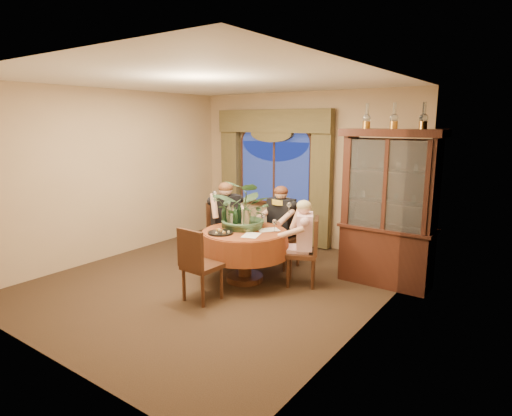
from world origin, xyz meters
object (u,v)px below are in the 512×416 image
Objects in this scene: chair_back_right at (283,237)px; stoneware_vase at (246,219)px; oil_lamp_left at (367,116)px; chair_front_left at (202,264)px; china_cabinet at (388,209)px; person_pink at (304,242)px; wine_bottle_4 at (233,217)px; dining_table at (245,256)px; person_scarf at (281,226)px; olive_bowl at (246,230)px; oil_lamp_right at (424,116)px; wine_bottle_1 at (239,215)px; chair_back at (223,234)px; person_back at (226,224)px; centerpiece_plant at (246,187)px; oil_lamp_center at (394,116)px; wine_bottle_0 at (224,216)px; wine_bottle_3 at (229,215)px; chair_right at (301,252)px; wine_bottle_2 at (235,219)px.

chair_back_right is 0.85m from stoneware_vase.
oil_lamp_left is 0.35× the size of chair_front_left.
stoneware_vase is at bearing -152.20° from china_cabinet.
person_pink reaches higher than stoneware_vase.
wine_bottle_4 is (-0.16, -0.10, 0.03)m from stoneware_vase.
person_scarf is at bearing 86.26° from dining_table.
wine_bottle_4 reaches higher than olive_bowl.
oil_lamp_right is 2.76m from stoneware_vase.
oil_lamp_left is 1.03× the size of wine_bottle_1.
stoneware_vase is (0.72, -0.34, 0.40)m from chair_back.
person_back is (-2.75, -0.65, -1.67)m from oil_lamp_right.
centerpiece_plant is 3.19× the size of wine_bottle_4.
china_cabinet is 1.31m from oil_lamp_left.
stoneware_vase is at bearing 94.80° from chair_front_left.
oil_lamp_center is 0.32× the size of centerpiece_plant.
wine_bottle_0 reaches higher than olive_bowl.
wine_bottle_3 is at bearing -173.61° from centerpiece_plant.
person_scarf reaches higher than chair_right.
person_pink is 3.67× the size of wine_bottle_3.
chair_back is at bearing -86.46° from person_back.
wine_bottle_0 is 0.25m from wine_bottle_1.
wine_bottle_0 is (-1.10, -0.44, 0.31)m from person_pink.
wine_bottle_3 is (0.32, -0.31, 0.24)m from person_back.
person_scarf reaches higher than chair_front_left.
chair_right is 1.08m from wine_bottle_1.
person_pink is 3.67× the size of wine_bottle_4.
chair_back is 6.39× the size of olive_bowl.
oil_lamp_center is 2.21m from chair_right.
chair_back is 0.79× the size of person_pink.
chair_right is 1.43m from person_back.
oil_lamp_right is at bearing 24.16° from wine_bottle_4.
person_pink reaches higher than olive_bowl.
olive_bowl is 0.46× the size of wine_bottle_1.
chair_back is at bearing 122.24° from chair_front_left.
stoneware_vase is at bearing 127.70° from olive_bowl.
person_back is 1.28× the size of centerpiece_plant.
person_pink reaches higher than wine_bottle_2.
wine_bottle_4 is at bearing 82.46° from chair_back.
wine_bottle_4 is at bearing -28.02° from wine_bottle_3.
oil_lamp_center reaches higher than wine_bottle_4.
wine_bottle_2 is (-1.44, -1.11, -1.43)m from oil_lamp_left.
person_back reaches higher than person_scarf.
wine_bottle_4 is (-0.11, 0.08, 0.00)m from wine_bottle_2.
centerpiece_plant reaches higher than person_pink.
dining_table is at bearing 90.00° from chair_front_left.
oil_lamp_right is at bearing -87.54° from chair_right.
wine_bottle_1 is at bearing 159.25° from centerpiece_plant.
person_pink is 1.04m from wine_bottle_2.
stoneware_vase is at bearing 83.59° from person_scarf.
oil_lamp_right reaches higher than china_cabinet.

